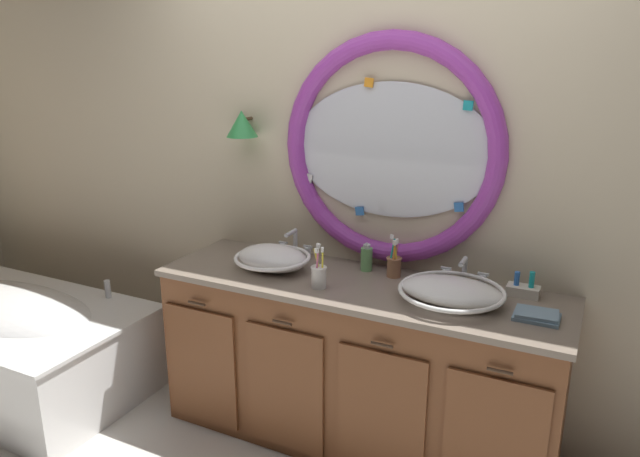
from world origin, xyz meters
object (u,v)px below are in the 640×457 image
object	(u,v)px
toothbrush_holder_left	(319,275)
folded_hand_towel	(537,315)
toothbrush_holder_right	(394,265)
bathtub	(6,337)
soap_dispenser	(366,258)
sink_basin_right	(451,291)
sink_basin_left	(272,258)
toiletry_basket	(523,289)

from	to	relation	value
toothbrush_holder_left	folded_hand_towel	distance (m)	0.98
toothbrush_holder_left	toothbrush_holder_right	size ratio (longest dim) A/B	0.99
bathtub	toothbrush_holder_left	world-z (taller)	toothbrush_holder_left
bathtub	soap_dispenser	distance (m)	2.22
sink_basin_right	toothbrush_holder_right	distance (m)	0.38
sink_basin_left	toiletry_basket	bearing A→B (deg)	10.27
sink_basin_right	toiletry_basket	world-z (taller)	toiletry_basket
sink_basin_left	toiletry_basket	size ratio (longest dim) A/B	2.74
bathtub	folded_hand_towel	bearing A→B (deg)	8.05
toothbrush_holder_right	toiletry_basket	size ratio (longest dim) A/B	1.52
toothbrush_holder_left	toiletry_basket	bearing A→B (deg)	20.34
soap_dispenser	sink_basin_right	bearing A→B (deg)	-22.87
toothbrush_holder_right	soap_dispenser	xyz separation A→B (m)	(-0.16, 0.02, 0.00)
bathtub	sink_basin_left	world-z (taller)	sink_basin_left
sink_basin_left	bathtub	bearing A→B (deg)	-165.28
toothbrush_holder_left	bathtub	bearing A→B (deg)	-170.78
soap_dispenser	folded_hand_towel	distance (m)	0.89
sink_basin_left	folded_hand_towel	xyz separation A→B (m)	(1.29, -0.01, -0.05)
soap_dispenser	toothbrush_holder_left	bearing A→B (deg)	-109.83
toothbrush_holder_right	toothbrush_holder_left	bearing A→B (deg)	-132.46
sink_basin_right	soap_dispenser	size ratio (longest dim) A/B	3.18
toothbrush_holder_left	toothbrush_holder_right	xyz separation A→B (m)	(0.27, 0.29, -0.00)
toothbrush_holder_left	sink_basin_right	bearing A→B (deg)	10.25
sink_basin_right	folded_hand_towel	size ratio (longest dim) A/B	2.56
toothbrush_holder_left	toiletry_basket	size ratio (longest dim) A/B	1.50
toothbrush_holder_right	toiletry_basket	xyz separation A→B (m)	(0.61, 0.03, -0.03)
toothbrush_holder_left	folded_hand_towel	bearing A→B (deg)	5.69
sink_basin_left	sink_basin_right	size ratio (longest dim) A/B	0.83
toiletry_basket	bathtub	bearing A→B (deg)	-167.16
sink_basin_left	toiletry_basket	distance (m)	1.22
toothbrush_holder_left	toiletry_basket	xyz separation A→B (m)	(0.88, 0.33, -0.03)
soap_dispenser	sink_basin_left	bearing A→B (deg)	-154.52
bathtub	soap_dispenser	xyz separation A→B (m)	(2.04, 0.63, 0.62)
sink_basin_left	toothbrush_holder_left	distance (m)	0.34
sink_basin_right	toothbrush_holder_right	xyz separation A→B (m)	(-0.33, 0.19, 0.01)
toothbrush_holder_left	soap_dispenser	size ratio (longest dim) A/B	1.45
toothbrush_holder_left	soap_dispenser	world-z (taller)	toothbrush_holder_left
sink_basin_right	folded_hand_towel	xyz separation A→B (m)	(0.37, -0.01, -0.04)
toiletry_basket	sink_basin_right	bearing A→B (deg)	-141.91
sink_basin_left	sink_basin_right	xyz separation A→B (m)	(0.92, -0.00, -0.01)
sink_basin_right	sink_basin_left	bearing A→B (deg)	180.00
bathtub	toiletry_basket	size ratio (longest dim) A/B	11.90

